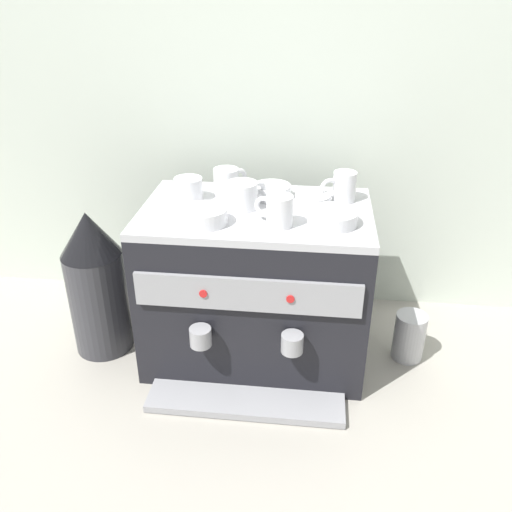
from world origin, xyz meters
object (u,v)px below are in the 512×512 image
ceramic_cup_0 (243,195)px  ceramic_cup_4 (228,181)px  ceramic_bowl_0 (313,200)px  ceramic_bowl_1 (205,216)px  ceramic_bowl_3 (272,191)px  espresso_machine (256,285)px  ceramic_cup_3 (278,211)px  ceramic_bowl_2 (332,218)px  ceramic_cup_1 (189,188)px  milk_pitcher (409,336)px  coffee_grinder (96,283)px  ceramic_cup_2 (343,187)px

ceramic_cup_0 → ceramic_cup_4: (-0.06, 0.09, 0.00)m
ceramic_bowl_0 → ceramic_bowl_1: ceramic_bowl_1 is taller
ceramic_bowl_3 → ceramic_cup_0: bearing=-129.1°
espresso_machine → ceramic_cup_3: size_ratio=6.11×
ceramic_cup_0 → ceramic_bowl_1: size_ratio=0.92×
espresso_machine → ceramic_bowl_1: 0.29m
ceramic_bowl_2 → ceramic_cup_3: bearing=-169.8°
espresso_machine → ceramic_cup_1: bearing=163.8°
ceramic_bowl_1 → ceramic_cup_1: bearing=116.3°
ceramic_cup_3 → ceramic_bowl_3: 0.19m
ceramic_cup_1 → ceramic_bowl_3: ceramic_cup_1 is taller
ceramic_bowl_3 → milk_pitcher: ceramic_bowl_3 is taller
espresso_machine → ceramic_cup_4: size_ratio=6.36×
espresso_machine → ceramic_bowl_3: 0.27m
ceramic_cup_4 → ceramic_bowl_1: ceramic_cup_4 is taller
ceramic_cup_1 → ceramic_cup_4: (0.10, 0.05, 0.01)m
ceramic_bowl_1 → milk_pitcher: bearing=11.8°
ceramic_cup_1 → ceramic_cup_0: bearing=-14.7°
ceramic_cup_4 → coffee_grinder: bearing=-159.5°
ceramic_cup_4 → milk_pitcher: size_ratio=0.66×
milk_pitcher → ceramic_cup_2: bearing=162.4°
milk_pitcher → ceramic_cup_3: bearing=-164.0°
ceramic_cup_4 → coffee_grinder: 0.48m
ceramic_cup_1 → ceramic_bowl_0: size_ratio=1.17×
espresso_machine → milk_pitcher: size_ratio=4.19×
ceramic_cup_0 → ceramic_bowl_3: (0.07, 0.08, -0.02)m
ceramic_cup_3 → espresso_machine: bearing=125.9°
ceramic_cup_0 → ceramic_bowl_2: 0.25m
ceramic_cup_0 → ceramic_cup_2: ceramic_cup_2 is taller
ceramic_cup_0 → ceramic_cup_3: ceramic_cup_3 is taller
ceramic_cup_0 → coffee_grinder: ceramic_cup_0 is taller
milk_pitcher → ceramic_bowl_2: bearing=-161.1°
espresso_machine → ceramic_cup_4: bearing=130.3°
ceramic_cup_2 → espresso_machine: bearing=-158.2°
ceramic_cup_1 → ceramic_cup_2: bearing=4.8°
ceramic_cup_2 → milk_pitcher: 0.49m
ceramic_cup_3 → ceramic_bowl_1: ceramic_cup_3 is taller
ceramic_bowl_1 → milk_pitcher: 0.71m
ceramic_cup_0 → milk_pitcher: bearing=0.7°
ceramic_bowl_1 → ceramic_bowl_2: 0.32m
ceramic_bowl_2 → ceramic_bowl_0: bearing=113.5°
ceramic_bowl_2 → ceramic_cup_2: bearing=79.8°
ceramic_bowl_2 → coffee_grinder: bearing=176.8°
ceramic_cup_1 → ceramic_bowl_0: bearing=-1.1°
ceramic_cup_2 → ceramic_cup_4: 0.32m
ceramic_cup_4 → ceramic_bowl_2: (0.29, -0.17, -0.02)m
ceramic_bowl_0 → ceramic_bowl_1: bearing=-150.8°
ceramic_cup_3 → milk_pitcher: (0.38, 0.11, -0.43)m
ceramic_cup_1 → ceramic_bowl_2: ceramic_cup_1 is taller
espresso_machine → ceramic_cup_0: (-0.03, 0.01, 0.27)m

